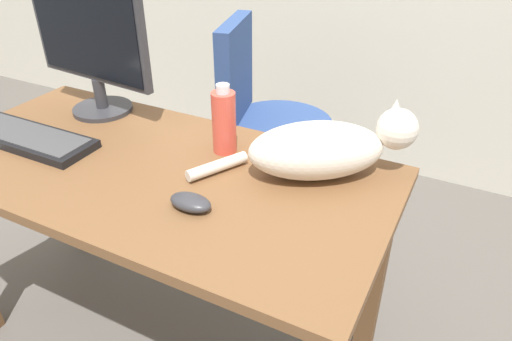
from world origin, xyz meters
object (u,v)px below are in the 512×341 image
keyboard (28,138)px  water_bottle (224,121)px  monitor (91,46)px  office_chair (267,147)px  computer_mouse (191,202)px  cat (325,148)px

keyboard → water_bottle: size_ratio=2.14×
water_bottle → monitor: bearing=174.6°
office_chair → computer_mouse: office_chair is taller
office_chair → monitor: monitor is taller
keyboard → computer_mouse: computer_mouse is taller
monitor → cat: monitor is taller
office_chair → cat: bearing=-52.2°
cat → water_bottle: size_ratio=2.56×
office_chair → computer_mouse: 0.94m
office_chair → monitor: bearing=-125.7°
keyboard → water_bottle: 0.61m
monitor → water_bottle: size_ratio=2.33×
monitor → computer_mouse: (0.59, -0.34, -0.21)m
cat → computer_mouse: bearing=-127.8°
office_chair → water_bottle: (0.14, -0.58, 0.40)m
monitor → cat: 0.83m
monitor → keyboard: (-0.04, -0.27, -0.21)m
monitor → cat: (0.82, -0.04, -0.15)m
keyboard → computer_mouse: size_ratio=4.00×
keyboard → computer_mouse: bearing=-5.6°
monitor → office_chair: bearing=54.3°
cat → computer_mouse: (-0.23, -0.30, -0.06)m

